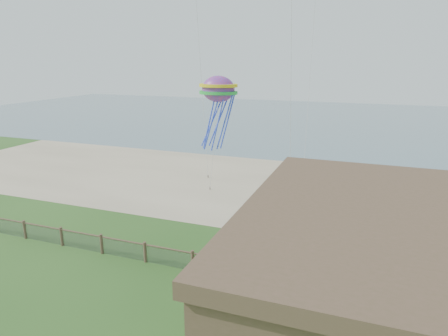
{
  "coord_description": "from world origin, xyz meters",
  "views": [
    {
      "loc": [
        8.52,
        -11.92,
        11.34
      ],
      "look_at": [
        1.1,
        8.0,
        5.52
      ],
      "focal_mm": 32.0,
      "sensor_mm": 36.0,
      "label": 1
    }
  ],
  "objects": [
    {
      "name": "chainlink_fence",
      "position": [
        0.0,
        6.0,
        0.55
      ],
      "size": [
        36.2,
        0.2,
        1.25
      ],
      "primitive_type": null,
      "color": "brown",
      "rests_on": "ground"
    },
    {
      "name": "picnic_table",
      "position": [
        7.37,
        3.82,
        0.38
      ],
      "size": [
        2.13,
        1.83,
        0.77
      ],
      "primitive_type": null,
      "rotation": [
        0.0,
        0.0,
        -0.29
      ],
      "color": "#4F3D2D",
      "rests_on": "ground"
    },
    {
      "name": "sand_beach",
      "position": [
        0.0,
        22.0,
        0.0
      ],
      "size": [
        72.0,
        20.0,
        0.02
      ],
      "primitive_type": "cube",
      "color": "tan",
      "rests_on": "ground"
    },
    {
      "name": "octopus_kite",
      "position": [
        -2.54,
        16.52,
        7.56
      ],
      "size": [
        3.4,
        2.72,
        6.21
      ],
      "primitive_type": null,
      "rotation": [
        0.0,
        0.0,
        0.21
      ],
      "color": "red"
    },
    {
      "name": "ocean",
      "position": [
        0.0,
        66.0,
        0.0
      ],
      "size": [
        160.0,
        68.0,
        0.02
      ],
      "primitive_type": "cube",
      "color": "slate",
      "rests_on": "ground"
    }
  ]
}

